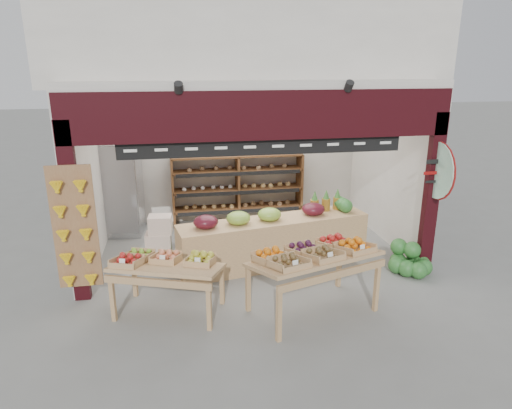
% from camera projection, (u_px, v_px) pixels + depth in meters
% --- Properties ---
extents(ground, '(60.00, 60.00, 0.00)m').
position_uv_depth(ground, '(253.00, 257.00, 8.27)').
color(ground, slate).
rests_on(ground, ground).
extents(shop_structure, '(6.36, 5.12, 5.40)m').
position_uv_depth(shop_structure, '(238.00, 32.00, 8.62)').
color(shop_structure, silver).
rests_on(shop_structure, ground).
extents(banana_board, '(0.60, 0.15, 1.80)m').
position_uv_depth(banana_board, '(75.00, 231.00, 6.38)').
color(banana_board, olive).
rests_on(banana_board, ground).
extents(gift_sign, '(0.04, 0.93, 0.92)m').
position_uv_depth(gift_sign, '(438.00, 170.00, 7.14)').
color(gift_sign, '#C3F5D4').
rests_on(gift_sign, ground).
extents(back_shelving, '(2.83, 0.46, 1.76)m').
position_uv_depth(back_shelving, '(238.00, 173.00, 9.80)').
color(back_shelving, brown).
rests_on(back_shelving, ground).
extents(refrigerator, '(0.84, 0.84, 1.99)m').
position_uv_depth(refrigerator, '(121.00, 186.00, 9.14)').
color(refrigerator, '#B3B5BB').
rests_on(refrigerator, ground).
extents(cardboard_stack, '(1.02, 0.74, 0.72)m').
position_uv_depth(cardboard_stack, '(172.00, 238.00, 8.42)').
color(cardboard_stack, beige).
rests_on(cardboard_stack, ground).
extents(mid_counter, '(3.36, 1.20, 1.04)m').
position_uv_depth(mid_counter, '(273.00, 240.00, 7.84)').
color(mid_counter, tan).
rests_on(mid_counter, ground).
extents(display_table_left, '(1.65, 1.26, 0.95)m').
position_uv_depth(display_table_left, '(162.00, 264.00, 6.30)').
color(display_table_left, tan).
rests_on(display_table_left, ground).
extents(display_table_right, '(1.92, 1.43, 1.08)m').
position_uv_depth(display_table_right, '(314.00, 255.00, 6.22)').
color(display_table_right, tan).
rests_on(display_table_right, ground).
extents(watermelon_pile, '(0.74, 0.71, 0.54)m').
position_uv_depth(watermelon_pile, '(410.00, 261.00, 7.61)').
color(watermelon_pile, '#1B5120').
rests_on(watermelon_pile, ground).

